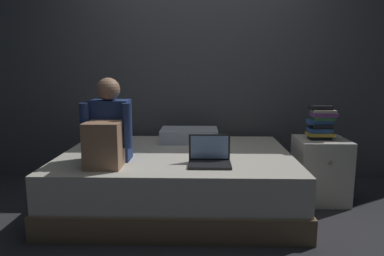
% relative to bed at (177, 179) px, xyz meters
% --- Properties ---
extents(ground_plane, '(8.00, 8.00, 0.00)m').
position_rel_bed_xyz_m(ground_plane, '(0.20, -0.30, -0.24)').
color(ground_plane, '#2D2D33').
extents(wall_back, '(5.60, 0.10, 2.70)m').
position_rel_bed_xyz_m(wall_back, '(0.20, 0.90, 1.11)').
color(wall_back, '#4C4F54').
rests_on(wall_back, ground_plane).
extents(bed, '(2.00, 1.50, 0.48)m').
position_rel_bed_xyz_m(bed, '(0.00, 0.00, 0.00)').
color(bed, '#7A6047').
rests_on(bed, ground_plane).
extents(nightstand, '(0.44, 0.46, 0.58)m').
position_rel_bed_xyz_m(nightstand, '(1.30, 0.13, 0.05)').
color(nightstand, beige).
rests_on(nightstand, ground_plane).
extents(person_sitting, '(0.39, 0.44, 0.66)m').
position_rel_bed_xyz_m(person_sitting, '(-0.50, -0.35, 0.49)').
color(person_sitting, navy).
rests_on(person_sitting, bed).
extents(laptop, '(0.32, 0.23, 0.22)m').
position_rel_bed_xyz_m(laptop, '(0.28, -0.38, 0.30)').
color(laptop, black).
rests_on(laptop, bed).
extents(pillow, '(0.56, 0.36, 0.13)m').
position_rel_bed_xyz_m(pillow, '(0.09, 0.45, 0.31)').
color(pillow, silver).
rests_on(pillow, bed).
extents(book_stack, '(0.24, 0.17, 0.30)m').
position_rel_bed_xyz_m(book_stack, '(1.28, 0.12, 0.49)').
color(book_stack, black).
rests_on(book_stack, nightstand).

